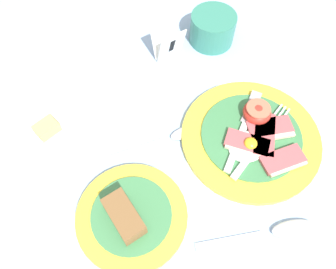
# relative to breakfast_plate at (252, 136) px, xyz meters

# --- Properties ---
(ground_plane) EXTENTS (3.00, 3.00, 0.00)m
(ground_plane) POSITION_rel_breakfast_plate_xyz_m (-0.07, -0.02, -0.01)
(ground_plane) COLOR #93B2DB
(breakfast_plate) EXTENTS (0.25, 0.25, 0.04)m
(breakfast_plate) POSITION_rel_breakfast_plate_xyz_m (0.00, 0.00, 0.00)
(breakfast_plate) COLOR yellow
(breakfast_plate) RESTS_ON ground_plane
(bread_plate) EXTENTS (0.18, 0.18, 0.05)m
(bread_plate) POSITION_rel_breakfast_plate_xyz_m (-0.26, -0.01, 0.00)
(bread_plate) COLOR yellow
(bread_plate) RESTS_ON ground_plane
(sugar_cup) EXTENTS (0.10, 0.10, 0.06)m
(sugar_cup) POSITION_rel_breakfast_plate_xyz_m (0.09, 0.25, 0.02)
(sugar_cup) COLOR #337F6B
(sugar_cup) RESTS_ON ground_plane
(butter_dish) EXTENTS (0.11, 0.11, 0.03)m
(butter_dish) POSITION_rel_breakfast_plate_xyz_m (-0.31, 0.21, -0.00)
(butter_dish) COLOR silver
(butter_dish) RESTS_ON ground_plane
(number_card) EXTENTS (0.06, 0.05, 0.07)m
(number_card) POSITION_rel_breakfast_plate_xyz_m (-0.02, 0.26, 0.03)
(number_card) COLOR white
(number_card) RESTS_ON ground_plane
(teaspoon_by_saucer) EXTENTS (0.19, 0.09, 0.01)m
(teaspoon_by_saucer) POSITION_rel_breakfast_plate_xyz_m (-0.08, -0.15, -0.01)
(teaspoon_by_saucer) COLOR silver
(teaspoon_by_saucer) RESTS_ON ground_plane
(teaspoon_near_cup) EXTENTS (0.19, 0.06, 0.01)m
(teaspoon_near_cup) POSITION_rel_breakfast_plate_xyz_m (-0.12, 0.08, -0.01)
(teaspoon_near_cup) COLOR silver
(teaspoon_near_cup) RESTS_ON ground_plane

